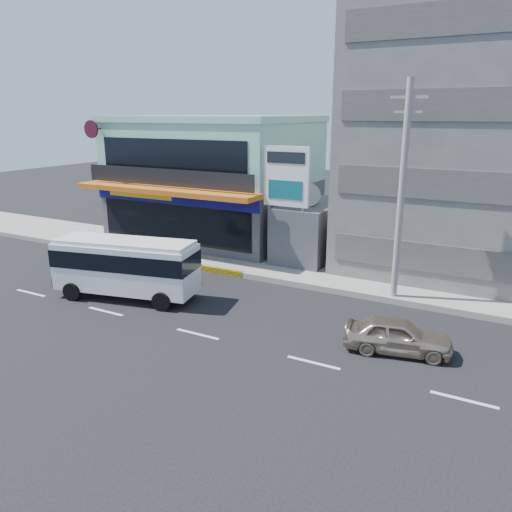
{
  "coord_description": "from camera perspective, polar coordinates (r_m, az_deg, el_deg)",
  "views": [
    {
      "loc": [
        10.85,
        -15.02,
        8.52
      ],
      "look_at": [
        0.27,
        4.41,
        2.2
      ],
      "focal_mm": 35.0,
      "sensor_mm": 36.0,
      "label": 1
    }
  ],
  "objects": [
    {
      "name": "billboard",
      "position": [
        26.99,
        3.46,
        8.27
      ],
      "size": [
        2.6,
        0.18,
        6.9
      ],
      "color": "gray",
      "rests_on": "ground"
    },
    {
      "name": "gap_structure",
      "position": [
        29.89,
        6.52,
        2.75
      ],
      "size": [
        3.0,
        6.0,
        3.5
      ],
      "primitive_type": "cube",
      "color": "#434448",
      "rests_on": "ground"
    },
    {
      "name": "shop_building",
      "position": [
        34.85,
        -4.5,
        8.44
      ],
      "size": [
        12.4,
        11.7,
        8.0
      ],
      "color": "#434448",
      "rests_on": "ground"
    },
    {
      "name": "sidewalk",
      "position": [
        26.56,
        14.38,
        -2.94
      ],
      "size": [
        70.0,
        5.0,
        0.3
      ],
      "primitive_type": "cube",
      "color": "gray",
      "rests_on": "ground"
    },
    {
      "name": "motorcycle_rider",
      "position": [
        26.36,
        -9.47,
        -1.47
      ],
      "size": [
        1.81,
        0.94,
        2.21
      ],
      "color": "#54140C",
      "rests_on": "ground"
    },
    {
      "name": "minibus",
      "position": [
        24.35,
        -14.68,
        -0.85
      ],
      "size": [
        7.12,
        3.59,
        2.85
      ],
      "color": "white",
      "rests_on": "ground"
    },
    {
      "name": "satellite_dish",
      "position": [
        28.62,
        5.87,
        5.91
      ],
      "size": [
        1.5,
        1.5,
        0.15
      ],
      "primitive_type": "cylinder",
      "color": "slate",
      "rests_on": "gap_structure"
    },
    {
      "name": "ground",
      "position": [
        20.39,
        -6.69,
        -8.87
      ],
      "size": [
        120.0,
        120.0,
        0.0
      ],
      "primitive_type": "plane",
      "color": "black",
      "rests_on": "ground"
    },
    {
      "name": "utility_pole_near",
      "position": [
        23.18,
        16.31,
        6.95
      ],
      "size": [
        1.6,
        0.3,
        10.0
      ],
      "color": "#999993",
      "rests_on": "ground"
    },
    {
      "name": "sedan",
      "position": [
        19.3,
        15.91,
        -8.73
      ],
      "size": [
        4.12,
        2.32,
        1.32
      ],
      "primitive_type": "imported",
      "rotation": [
        0.0,
        0.0,
        1.78
      ],
      "color": "#C8B498",
      "rests_on": "ground"
    }
  ]
}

